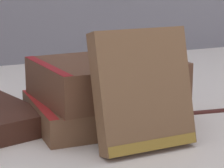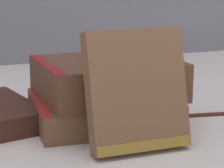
{
  "view_description": "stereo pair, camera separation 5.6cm",
  "coord_description": "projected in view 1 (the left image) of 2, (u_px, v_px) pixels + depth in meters",
  "views": [
    {
      "loc": [
        -0.27,
        -0.54,
        0.2
      ],
      "look_at": [
        -0.01,
        -0.01,
        0.06
      ],
      "focal_mm": 75.0,
      "sensor_mm": 36.0,
      "label": 1
    },
    {
      "loc": [
        -0.22,
        -0.56,
        0.2
      ],
      "look_at": [
        -0.01,
        -0.01,
        0.06
      ],
      "focal_mm": 75.0,
      "sensor_mm": 36.0,
      "label": 2
    }
  ],
  "objects": [
    {
      "name": "ground_plane",
      "position": [
        117.0,
        123.0,
        0.63
      ],
      "size": [
        3.0,
        3.0,
        0.0
      ],
      "primitive_type": "plane",
      "color": "white"
    },
    {
      "name": "pocket_watch",
      "position": [
        123.0,
        59.0,
        0.61
      ],
      "size": [
        0.05,
        0.06,
        0.01
      ],
      "color": "silver",
      "rests_on": "book_flat_top"
    },
    {
      "name": "book_leaning_front",
      "position": [
        143.0,
        94.0,
        0.53
      ],
      "size": [
        0.12,
        0.06,
        0.14
      ],
      "rotation": [
        -0.26,
        0.0,
        0.0
      ],
      "color": "brown",
      "rests_on": "ground_plane"
    },
    {
      "name": "fountain_pen",
      "position": [
        217.0,
        109.0,
        0.68
      ],
      "size": [
        0.15,
        0.04,
        0.01
      ],
      "rotation": [
        0.0,
        0.0,
        -0.18
      ],
      "color": "#471E19",
      "rests_on": "ground_plane"
    },
    {
      "name": "reading_glasses",
      "position": [
        24.0,
        100.0,
        0.74
      ],
      "size": [
        0.11,
        0.08,
        0.0
      ],
      "rotation": [
        0.0,
        0.0,
        0.37
      ],
      "color": "black",
      "rests_on": "ground_plane"
    },
    {
      "name": "book_flat_top",
      "position": [
        102.0,
        79.0,
        0.63
      ],
      "size": [
        0.18,
        0.15,
        0.05
      ],
      "rotation": [
        0.0,
        0.0,
        0.03
      ],
      "color": "brown",
      "rests_on": "book_flat_bottom"
    },
    {
      "name": "book_flat_bottom",
      "position": [
        98.0,
        110.0,
        0.63
      ],
      "size": [
        0.19,
        0.17,
        0.04
      ],
      "rotation": [
        0.0,
        0.0,
        -0.07
      ],
      "color": "brown",
      "rests_on": "ground_plane"
    }
  ]
}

